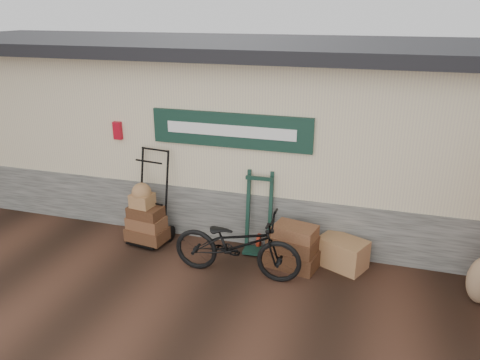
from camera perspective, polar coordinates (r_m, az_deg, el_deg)
name	(u,v)px	position (r m, az deg, el deg)	size (l,w,h in m)	color
ground	(230,274)	(7.14, -1.19, -11.35)	(80.00, 80.00, 0.00)	black
station_building	(274,127)	(8.98, 4.18, 6.50)	(14.40, 4.10, 3.20)	#4C4C47
porter_trolley	(151,196)	(7.92, -10.79, -1.92)	(0.80, 0.60, 1.60)	black
green_barrow	(258,213)	(7.50, 2.27, -3.98)	(0.48, 0.41, 1.33)	#112E23
suitcase_stack	(293,245)	(7.23, 6.42, -7.93)	(0.78, 0.49, 0.69)	#3C2313
wicker_hamper	(343,253)	(7.39, 12.39, -8.68)	(0.70, 0.45, 0.45)	brown
bicycle	(237,241)	(6.86, -0.39, -7.40)	(1.93, 0.67, 1.12)	black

